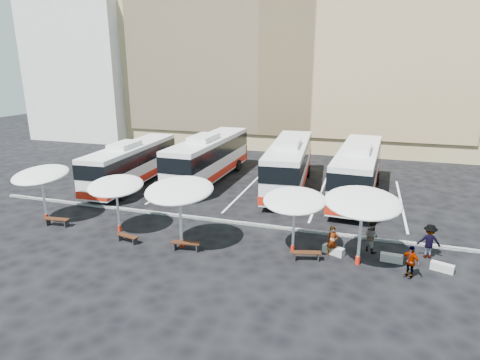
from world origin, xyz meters
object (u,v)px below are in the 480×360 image
(wood_bench_1, at_px, (128,237))
(conc_bench_0, at_px, (333,250))
(passenger_0, at_px, (332,241))
(passenger_2, at_px, (410,262))
(sunshade_2, at_px, (179,191))
(sunshade_3, at_px, (295,201))
(wood_bench_0, at_px, (57,220))
(wood_bench_2, at_px, (186,244))
(sunshade_0, at_px, (41,175))
(sunshade_4, at_px, (363,203))
(bus_1, at_px, (209,156))
(bus_3, at_px, (358,169))
(sunshade_1, at_px, (116,186))
(conc_bench_1, at_px, (391,258))
(wood_bench_3, at_px, (306,254))
(passenger_1, at_px, (372,236))
(passenger_3, at_px, (429,241))
(bus_0, at_px, (132,162))
(conc_bench_2, at_px, (442,267))
(bus_2, at_px, (289,163))

(wood_bench_1, distance_m, conc_bench_0, 11.64)
(passenger_0, height_order, passenger_2, passenger_0)
(sunshade_2, relative_size, sunshade_3, 1.11)
(wood_bench_0, xyz_separation_m, wood_bench_2, (9.32, -0.74, -0.01))
(sunshade_0, bearing_deg, sunshade_4, -0.37)
(bus_1, xyz_separation_m, bus_3, (12.61, -0.80, 0.00))
(wood_bench_1, bearing_deg, conc_bench_0, 10.07)
(wood_bench_1, height_order, passenger_0, passenger_0)
(sunshade_1, xyz_separation_m, conc_bench_1, (15.80, 0.82, -2.71))
(wood_bench_3, xyz_separation_m, passenger_1, (3.21, 2.11, 0.53))
(passenger_1, xyz_separation_m, passenger_3, (2.89, 0.15, 0.04))
(bus_0, height_order, wood_bench_2, bus_0)
(wood_bench_1, bearing_deg, wood_bench_3, 5.03)
(sunshade_3, height_order, passenger_0, sunshade_3)
(wood_bench_1, distance_m, passenger_1, 13.71)
(sunshade_1, bearing_deg, passenger_1, 6.79)
(sunshade_3, relative_size, conc_bench_0, 3.03)
(sunshade_3, distance_m, passenger_2, 6.29)
(bus_3, height_order, passenger_2, bus_3)
(sunshade_3, bearing_deg, passenger_3, 12.45)
(conc_bench_0, xyz_separation_m, passenger_0, (-0.08, -0.17, 0.61))
(sunshade_4, bearing_deg, passenger_3, 28.46)
(wood_bench_0, bearing_deg, wood_bench_2, -4.55)
(sunshade_2, distance_m, conc_bench_2, 13.97)
(sunshade_3, bearing_deg, bus_0, 150.35)
(passenger_0, xyz_separation_m, passenger_3, (4.88, 1.30, 0.10))
(bus_2, height_order, passenger_2, bus_2)
(sunshade_3, bearing_deg, wood_bench_3, -40.85)
(conc_bench_0, bearing_deg, passenger_2, -20.63)
(sunshade_1, relative_size, passenger_3, 2.20)
(bus_3, bearing_deg, passenger_0, -91.07)
(sunshade_1, bearing_deg, sunshade_3, 2.02)
(wood_bench_2, height_order, conc_bench_2, wood_bench_2)
(bus_2, distance_m, bus_3, 5.48)
(bus_2, height_order, sunshade_3, bus_2)
(bus_2, bearing_deg, passenger_2, -61.46)
(sunshade_0, distance_m, wood_bench_2, 11.10)
(sunshade_4, relative_size, passenger_3, 2.41)
(bus_3, relative_size, conc_bench_0, 11.50)
(conc_bench_2, xyz_separation_m, passenger_2, (-1.64, -1.12, 0.61))
(conc_bench_1, distance_m, passenger_0, 3.11)
(bus_1, bearing_deg, wood_bench_1, -87.47)
(sunshade_1, distance_m, wood_bench_2, 5.76)
(sunshade_0, bearing_deg, sunshade_2, -5.62)
(wood_bench_2, height_order, passenger_3, passenger_3)
(sunshade_1, distance_m, conc_bench_2, 18.37)
(conc_bench_0, height_order, passenger_0, passenger_0)
(sunshade_3, distance_m, wood_bench_1, 9.81)
(bus_2, bearing_deg, conc_bench_0, -72.35)
(sunshade_0, xyz_separation_m, wood_bench_3, (17.18, -0.49, -2.73))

